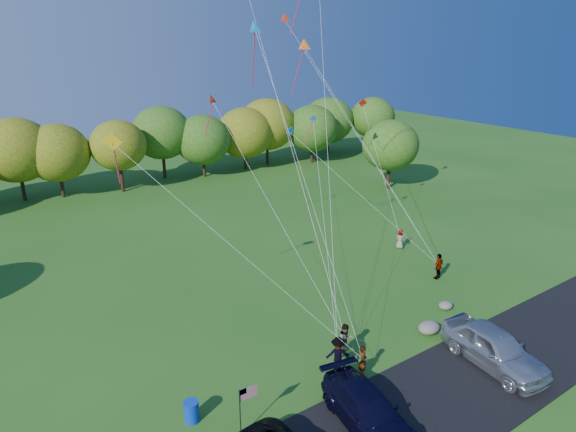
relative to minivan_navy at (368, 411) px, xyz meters
name	(u,v)px	position (x,y,z in m)	size (l,w,h in m)	color
ground	(363,365)	(2.88, 3.32, -0.85)	(140.00, 140.00, 0.00)	#265A19
asphalt_lane	(425,409)	(2.88, -0.68, -0.82)	(44.00, 6.00, 0.06)	black
treeline	(117,151)	(2.27, 39.57, 3.84)	(75.97, 28.18, 8.26)	#3A2315
minivan_navy	(368,411)	(0.00, 0.00, 0.00)	(2.21, 5.45, 1.58)	black
minivan_silver	(494,348)	(8.18, -0.44, 0.19)	(2.31, 5.73, 1.95)	#B0B5BB
flyer_a	(363,362)	(2.18, 2.66, 0.01)	(0.63, 0.41, 1.72)	#4C4C59
flyer_b	(346,341)	(2.59, 4.42, 0.09)	(0.92, 0.71, 1.88)	#4C4C59
flyer_c	(338,354)	(1.48, 3.72, 0.09)	(1.22, 0.70, 1.88)	#4C4C59
flyer_d	(439,266)	(13.76, 7.63, 0.08)	(1.09, 0.45, 1.85)	#4C4C59
flyer_e	(400,239)	(15.54, 12.85, -0.09)	(0.75, 0.49, 1.53)	#4C4C59
trash_barrel	(192,411)	(-5.97, 4.63, -0.36)	(0.66, 0.66, 0.99)	#0C39C1
flag_assembly	(245,400)	(-4.44, 2.62, 0.88)	(0.86, 0.56, 2.32)	black
boulder_near	(429,327)	(7.92, 3.42, -0.51)	(1.35, 1.06, 0.68)	gray
boulder_far	(446,305)	(10.86, 4.62, -0.61)	(0.92, 0.77, 0.48)	slate
kites_aloft	(270,2)	(6.72, 17.57, 16.99)	(22.17, 11.97, 16.98)	#FF461C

